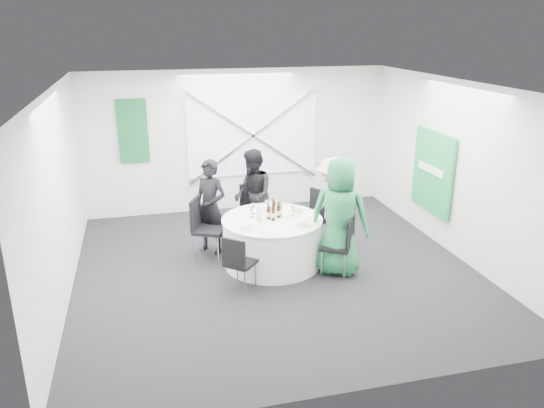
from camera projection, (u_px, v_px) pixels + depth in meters
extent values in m
plane|color=black|center=(275.00, 269.00, 8.24)|extent=(6.00, 6.00, 0.00)
plane|color=white|center=(276.00, 86.00, 7.33)|extent=(6.00, 6.00, 0.00)
plane|color=silver|center=(238.00, 141.00, 10.53)|extent=(6.00, 0.00, 6.00)
plane|color=silver|center=(354.00, 270.00, 5.03)|extent=(6.00, 0.00, 6.00)
plane|color=silver|center=(59.00, 198.00, 7.09)|extent=(0.00, 6.00, 6.00)
plane|color=silver|center=(457.00, 169.00, 8.48)|extent=(0.00, 6.00, 6.00)
cube|color=silver|center=(253.00, 135.00, 10.53)|extent=(2.60, 0.03, 1.60)
cube|color=silver|center=(253.00, 136.00, 10.50)|extent=(2.63, 0.05, 1.84)
cube|color=silver|center=(253.00, 136.00, 10.50)|extent=(2.63, 0.05, 1.84)
cube|color=#125A29|center=(133.00, 131.00, 9.93)|extent=(0.55, 0.04, 1.20)
cube|color=green|center=(432.00, 172.00, 9.08)|extent=(0.05, 1.20, 1.40)
cylinder|color=silver|center=(272.00, 242.00, 8.30)|extent=(1.52, 1.52, 0.74)
cylinder|color=silver|center=(272.00, 219.00, 8.18)|extent=(1.56, 1.56, 0.02)
cube|color=black|center=(254.00, 213.00, 9.27)|extent=(0.45, 0.45, 0.05)
cube|color=black|center=(251.00, 196.00, 9.38)|extent=(0.41, 0.06, 0.46)
cylinder|color=silver|center=(261.00, 222.00, 9.56)|extent=(0.02, 0.02, 0.44)
cylinder|color=silver|center=(242.00, 224.00, 9.46)|extent=(0.02, 0.02, 0.44)
cylinder|color=silver|center=(266.00, 229.00, 9.24)|extent=(0.02, 0.02, 0.44)
cylinder|color=silver|center=(247.00, 231.00, 9.15)|extent=(0.02, 0.02, 0.44)
cube|color=black|center=(209.00, 230.00, 8.45)|extent=(0.61, 0.61, 0.05)
cube|color=black|center=(195.00, 213.00, 8.40)|extent=(0.23, 0.42, 0.49)
cylinder|color=silver|center=(203.00, 240.00, 8.74)|extent=(0.02, 0.02, 0.47)
cylinder|color=silver|center=(195.00, 249.00, 8.39)|extent=(0.02, 0.02, 0.47)
cylinder|color=silver|center=(224.00, 241.00, 8.67)|extent=(0.02, 0.02, 0.47)
cylinder|color=silver|center=(218.00, 250.00, 8.32)|extent=(0.02, 0.02, 0.47)
cube|color=black|center=(311.00, 220.00, 8.92)|extent=(0.60, 0.60, 0.05)
cube|color=black|center=(320.00, 203.00, 8.98)|extent=(0.26, 0.38, 0.47)
cylinder|color=silver|center=(326.00, 234.00, 9.00)|extent=(0.02, 0.02, 0.45)
cylinder|color=silver|center=(310.00, 228.00, 9.24)|extent=(0.02, 0.02, 0.45)
cylinder|color=silver|center=(312.00, 240.00, 8.76)|extent=(0.02, 0.02, 0.45)
cylinder|color=silver|center=(296.00, 234.00, 9.00)|extent=(0.02, 0.02, 0.45)
cube|color=black|center=(336.00, 247.00, 7.92)|extent=(0.59, 0.59, 0.05)
cube|color=black|center=(350.00, 233.00, 7.78)|extent=(0.26, 0.35, 0.45)
cylinder|color=silver|center=(344.00, 267.00, 7.79)|extent=(0.02, 0.02, 0.43)
cylinder|color=silver|center=(349.00, 258.00, 8.10)|extent=(0.02, 0.02, 0.43)
cylinder|color=silver|center=(322.00, 264.00, 7.91)|extent=(0.02, 0.02, 0.43)
cylinder|color=silver|center=(328.00, 255.00, 8.21)|extent=(0.02, 0.02, 0.43)
cube|color=black|center=(241.00, 263.00, 7.49)|extent=(0.54, 0.54, 0.05)
cube|color=black|center=(234.00, 253.00, 7.26)|extent=(0.29, 0.27, 0.41)
cylinder|color=silver|center=(226.00, 279.00, 7.49)|extent=(0.02, 0.02, 0.39)
cylinder|color=silver|center=(245.00, 283.00, 7.36)|extent=(0.02, 0.02, 0.39)
cylinder|color=silver|center=(237.00, 270.00, 7.75)|extent=(0.02, 0.02, 0.39)
cylinder|color=silver|center=(256.00, 275.00, 7.62)|extent=(0.02, 0.02, 0.39)
imported|color=black|center=(210.00, 207.00, 8.63)|extent=(0.68, 0.66, 1.57)
imported|color=black|center=(253.00, 195.00, 9.17)|extent=(0.47, 0.80, 1.60)
imported|color=pink|center=(332.00, 203.00, 8.85)|extent=(1.10, 0.80, 1.54)
imported|color=#217944|center=(340.00, 217.00, 7.85)|extent=(1.05, 0.94, 1.81)
cylinder|color=white|center=(266.00, 206.00, 8.70)|extent=(0.27, 0.27, 0.01)
cylinder|color=white|center=(242.00, 214.00, 8.35)|extent=(0.28, 0.28, 0.01)
cylinder|color=white|center=(298.00, 211.00, 8.47)|extent=(0.26, 0.26, 0.01)
cylinder|color=#899B53|center=(298.00, 210.00, 8.46)|extent=(0.17, 0.17, 0.02)
cylinder|color=white|center=(303.00, 226.00, 7.88)|extent=(0.27, 0.27, 0.01)
cylinder|color=#899B53|center=(303.00, 224.00, 7.87)|extent=(0.18, 0.18, 0.02)
cylinder|color=white|center=(246.00, 228.00, 7.77)|extent=(0.28, 0.28, 0.01)
cube|color=silver|center=(247.00, 226.00, 7.78)|extent=(0.19, 0.20, 0.05)
cylinder|color=#37170A|center=(269.00, 213.00, 8.13)|extent=(0.06, 0.06, 0.20)
cylinder|color=#37170A|center=(269.00, 205.00, 8.09)|extent=(0.02, 0.02, 0.06)
cylinder|color=#E3D178|center=(269.00, 214.00, 8.13)|extent=(0.06, 0.06, 0.07)
cylinder|color=#37170A|center=(274.00, 208.00, 8.31)|extent=(0.06, 0.06, 0.22)
cylinder|color=#37170A|center=(274.00, 200.00, 8.27)|extent=(0.02, 0.02, 0.06)
cylinder|color=#E3D178|center=(274.00, 209.00, 8.32)|extent=(0.06, 0.06, 0.08)
cylinder|color=#37170A|center=(279.00, 212.00, 8.20)|extent=(0.06, 0.06, 0.19)
cylinder|color=#37170A|center=(279.00, 204.00, 8.16)|extent=(0.02, 0.02, 0.06)
cylinder|color=#E3D178|center=(279.00, 213.00, 8.20)|extent=(0.06, 0.06, 0.07)
cylinder|color=#37170A|center=(273.00, 214.00, 8.07)|extent=(0.06, 0.06, 0.22)
cylinder|color=#37170A|center=(273.00, 205.00, 8.02)|extent=(0.02, 0.02, 0.06)
cylinder|color=#E3D178|center=(273.00, 215.00, 8.07)|extent=(0.06, 0.06, 0.08)
cylinder|color=green|center=(280.00, 210.00, 8.22)|extent=(0.08, 0.08, 0.24)
cylinder|color=green|center=(280.00, 201.00, 8.17)|extent=(0.03, 0.03, 0.06)
cylinder|color=#E3D178|center=(280.00, 211.00, 8.23)|extent=(0.08, 0.08, 0.08)
cylinder|color=silver|center=(259.00, 215.00, 8.01)|extent=(0.08, 0.08, 0.22)
cylinder|color=silver|center=(259.00, 206.00, 7.97)|extent=(0.03, 0.03, 0.06)
cylinder|color=#E3D178|center=(259.00, 216.00, 8.02)|extent=(0.08, 0.08, 0.08)
cylinder|color=white|center=(267.00, 210.00, 8.53)|extent=(0.06, 0.06, 0.00)
cylinder|color=white|center=(267.00, 207.00, 8.51)|extent=(0.01, 0.01, 0.10)
cone|color=white|center=(267.00, 203.00, 8.49)|extent=(0.07, 0.07, 0.08)
cylinder|color=white|center=(253.00, 214.00, 8.38)|extent=(0.06, 0.06, 0.00)
cylinder|color=white|center=(253.00, 211.00, 8.36)|extent=(0.01, 0.01, 0.10)
cone|color=white|center=(253.00, 206.00, 8.34)|extent=(0.07, 0.07, 0.08)
cylinder|color=white|center=(276.00, 210.00, 8.53)|extent=(0.06, 0.06, 0.00)
cylinder|color=white|center=(276.00, 207.00, 8.52)|extent=(0.01, 0.01, 0.10)
cone|color=white|center=(276.00, 203.00, 8.49)|extent=(0.07, 0.07, 0.08)
cylinder|color=white|center=(251.00, 217.00, 8.24)|extent=(0.06, 0.06, 0.00)
cylinder|color=white|center=(251.00, 214.00, 8.22)|extent=(0.01, 0.01, 0.10)
cone|color=white|center=(251.00, 209.00, 8.20)|extent=(0.07, 0.07, 0.08)
cylinder|color=white|center=(293.00, 216.00, 8.29)|extent=(0.06, 0.06, 0.00)
cylinder|color=white|center=(293.00, 213.00, 8.27)|extent=(0.01, 0.01, 0.10)
cone|color=white|center=(293.00, 208.00, 8.24)|extent=(0.07, 0.07, 0.08)
cube|color=silver|center=(240.00, 212.00, 8.44)|extent=(0.08, 0.14, 0.01)
cube|color=silver|center=(235.00, 219.00, 8.15)|extent=(0.09, 0.14, 0.01)
cube|color=silver|center=(243.00, 227.00, 7.82)|extent=(0.11, 0.12, 0.01)
cube|color=silver|center=(262.00, 232.00, 7.65)|extent=(0.11, 0.12, 0.01)
cube|color=silver|center=(302.00, 227.00, 7.82)|extent=(0.10, 0.13, 0.01)
cube|color=silver|center=(309.00, 220.00, 8.12)|extent=(0.10, 0.13, 0.01)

